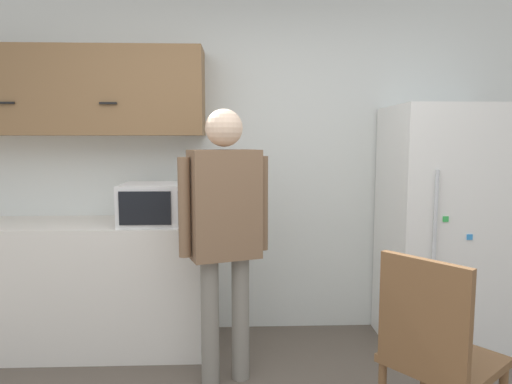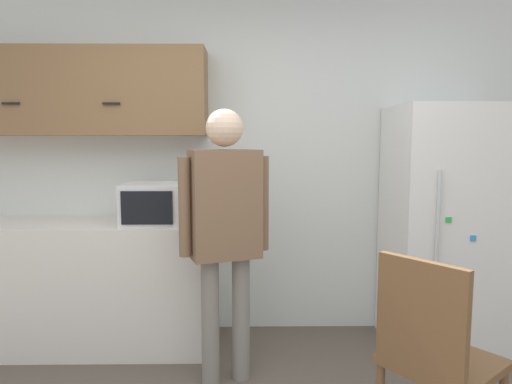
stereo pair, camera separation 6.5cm
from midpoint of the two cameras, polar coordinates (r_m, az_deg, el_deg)
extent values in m
cube|color=silver|center=(3.57, -1.71, 4.10)|extent=(6.00, 0.06, 2.70)
cube|color=silver|center=(3.62, -21.68, -10.64)|extent=(1.97, 0.61, 0.92)
cube|color=olive|center=(3.63, -21.75, 11.51)|extent=(1.97, 0.31, 0.62)
cube|color=black|center=(3.60, -27.87, 9.77)|extent=(0.12, 0.01, 0.01)
cube|color=black|center=(3.35, -17.11, 10.54)|extent=(0.12, 0.01, 0.01)
cube|color=white|center=(3.25, -11.38, -1.41)|extent=(0.48, 0.41, 0.28)
cube|color=black|center=(3.05, -12.90, -1.95)|extent=(0.34, 0.01, 0.22)
cube|color=#B2B2B2|center=(3.01, -8.34, -1.96)|extent=(0.07, 0.01, 0.23)
cylinder|color=gray|center=(2.90, -5.07, -15.86)|extent=(0.11, 0.11, 0.79)
cylinder|color=gray|center=(2.96, -1.24, -15.42)|extent=(0.11, 0.11, 0.79)
cube|color=brown|center=(2.74, -3.23, -1.54)|extent=(0.46, 0.34, 0.65)
sphere|color=beige|center=(2.72, -3.29, 8.01)|extent=(0.22, 0.22, 0.22)
cylinder|color=brown|center=(2.68, -8.25, -1.89)|extent=(0.07, 0.07, 0.58)
cylinder|color=brown|center=(2.82, 1.55, -1.42)|extent=(0.07, 0.07, 0.58)
cube|color=white|center=(3.55, 23.23, -4.25)|extent=(0.79, 0.69, 1.74)
cylinder|color=silver|center=(3.11, 22.38, -3.07)|extent=(0.02, 0.02, 0.61)
cube|color=#338CDB|center=(3.25, 26.03, -5.21)|extent=(0.04, 0.01, 0.04)
cube|color=green|center=(3.16, 23.48, -3.22)|extent=(0.04, 0.01, 0.04)
cube|color=brown|center=(2.47, 23.01, -18.97)|extent=(0.65, 0.65, 0.04)
cylinder|color=brown|center=(2.81, 20.96, -20.98)|extent=(0.04, 0.04, 0.44)
cube|color=brown|center=(2.19, 20.70, -14.42)|extent=(0.30, 0.36, 0.51)
camera|label=1|loc=(0.03, -89.29, 0.08)|focal=32.00mm
camera|label=2|loc=(0.03, 90.71, -0.08)|focal=32.00mm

